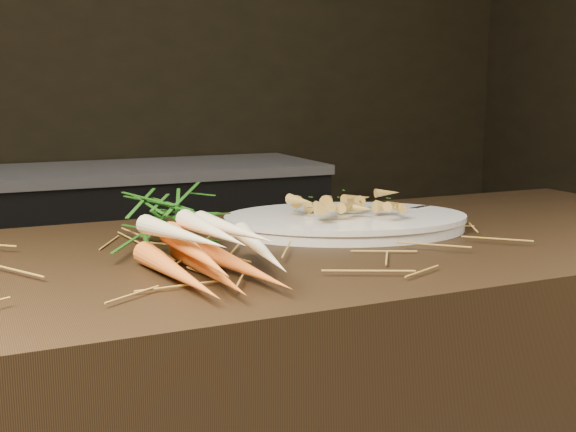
% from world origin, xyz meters
% --- Properties ---
extents(back_counter, '(1.82, 0.62, 0.84)m').
position_xyz_m(back_counter, '(0.30, 2.18, 0.42)').
color(back_counter, black).
rests_on(back_counter, ground).
extents(straw_bedding, '(1.40, 0.60, 0.02)m').
position_xyz_m(straw_bedding, '(0.00, 0.30, 0.91)').
color(straw_bedding, olive).
rests_on(straw_bedding, main_counter).
extents(root_veg_bunch, '(0.20, 0.51, 0.10)m').
position_xyz_m(root_veg_bunch, '(0.09, 0.27, 0.95)').
color(root_veg_bunch, orange).
rests_on(root_veg_bunch, main_counter).
extents(serving_platter, '(0.52, 0.43, 0.02)m').
position_xyz_m(serving_platter, '(0.44, 0.37, 0.91)').
color(serving_platter, white).
rests_on(serving_platter, main_counter).
extents(roasted_veg_heap, '(0.26, 0.22, 0.05)m').
position_xyz_m(roasted_veg_heap, '(0.44, 0.37, 0.95)').
color(roasted_veg_heap, gold).
rests_on(roasted_veg_heap, serving_platter).
extents(serving_fork, '(0.17, 0.07, 0.00)m').
position_xyz_m(serving_fork, '(0.59, 0.31, 0.93)').
color(serving_fork, silver).
rests_on(serving_fork, serving_platter).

